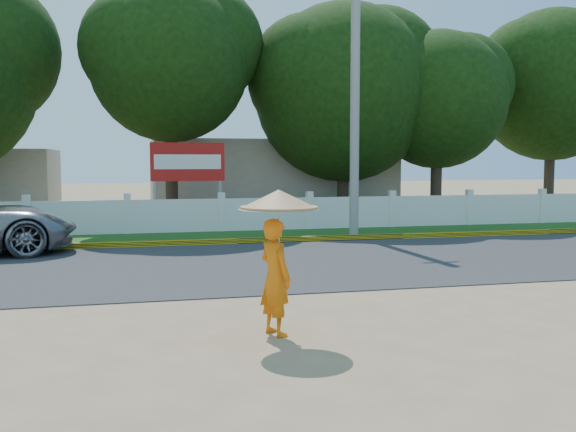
% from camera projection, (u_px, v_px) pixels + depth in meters
% --- Properties ---
extents(ground, '(120.00, 120.00, 0.00)m').
position_uv_depth(ground, '(318.00, 307.00, 10.26)').
color(ground, '#9E8460').
rests_on(ground, ground).
extents(road, '(60.00, 7.00, 0.02)m').
position_uv_depth(road, '(262.00, 263.00, 14.61)').
color(road, '#38383A').
rests_on(road, ground).
extents(grass_verge, '(60.00, 3.50, 0.03)m').
position_uv_depth(grass_verge, '(228.00, 236.00, 19.69)').
color(grass_verge, '#2D601E').
rests_on(grass_verge, ground).
extents(curb, '(40.00, 0.18, 0.16)m').
position_uv_depth(curb, '(237.00, 241.00, 18.04)').
color(curb, yellow).
rests_on(curb, ground).
extents(fence, '(40.00, 0.10, 1.10)m').
position_uv_depth(fence, '(222.00, 215.00, 21.05)').
color(fence, silver).
rests_on(fence, ground).
extents(building_near, '(10.00, 6.00, 3.20)m').
position_uv_depth(building_near, '(268.00, 177.00, 28.25)').
color(building_near, '#B7AD99').
rests_on(building_near, ground).
extents(utility_pole, '(0.28, 0.28, 8.06)m').
position_uv_depth(utility_pole, '(355.00, 105.00, 19.42)').
color(utility_pole, gray).
rests_on(utility_pole, ground).
extents(monk_with_parasol, '(1.08, 1.08, 1.96)m').
position_uv_depth(monk_with_parasol, '(277.00, 241.00, 8.54)').
color(monk_with_parasol, orange).
rests_on(monk_with_parasol, ground).
extents(billboard, '(2.50, 0.13, 2.95)m').
position_uv_depth(billboard, '(188.00, 167.00, 21.74)').
color(billboard, gray).
rests_on(billboard, ground).
extents(tree_row, '(34.71, 7.76, 8.91)m').
position_uv_depth(tree_row, '(248.00, 85.00, 23.84)').
color(tree_row, '#473828').
rests_on(tree_row, ground).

